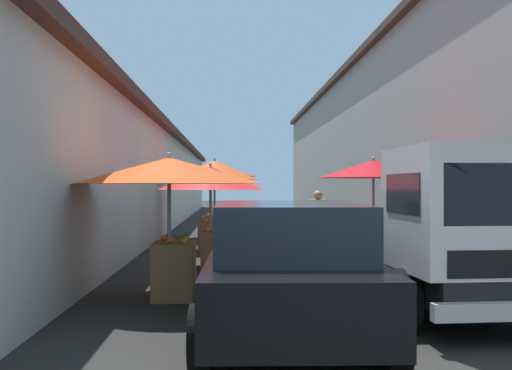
# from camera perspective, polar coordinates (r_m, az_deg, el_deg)

# --- Properties ---
(ground) EXTENTS (90.00, 90.00, 0.00)m
(ground) POSITION_cam_1_polar(r_m,az_deg,el_deg) (16.74, 2.04, -5.69)
(ground) COLOR #282826
(building_left_whitewash) EXTENTS (49.80, 7.50, 3.70)m
(building_left_whitewash) POSITION_cam_1_polar(r_m,az_deg,el_deg) (19.69, -19.29, 0.58)
(building_left_whitewash) COLOR silver
(building_left_whitewash) RESTS_ON ground
(building_right_concrete) EXTENTS (49.80, 7.50, 6.60)m
(building_right_concrete) POSITION_cam_1_polar(r_m,az_deg,el_deg) (20.68, 21.30, 4.57)
(building_right_concrete) COLOR #A39E93
(building_right_concrete) RESTS_ON ground
(fruit_stall_near_right) EXTENTS (2.10, 2.10, 2.10)m
(fruit_stall_near_right) POSITION_cam_1_polar(r_m,az_deg,el_deg) (11.36, -4.48, -0.52)
(fruit_stall_near_right) COLOR #9E9EA3
(fruit_stall_near_right) RESTS_ON ground
(fruit_stall_mid_lane) EXTENTS (2.72, 2.72, 2.13)m
(fruit_stall_mid_lane) POSITION_cam_1_polar(r_m,az_deg,el_deg) (8.36, -8.63, 0.22)
(fruit_stall_mid_lane) COLOR #9E9EA3
(fruit_stall_mid_lane) RESTS_ON ground
(fruit_stall_near_left) EXTENTS (2.45, 2.45, 2.27)m
(fruit_stall_near_left) POSITION_cam_1_polar(r_m,az_deg,el_deg) (12.68, 11.66, 0.56)
(fruit_stall_near_left) COLOR #9E9EA3
(fruit_stall_near_left) RESTS_ON ground
(fruit_stall_far_right) EXTENTS (2.80, 2.80, 2.35)m
(fruit_stall_far_right) POSITION_cam_1_polar(r_m,az_deg,el_deg) (17.55, -4.55, 0.75)
(fruit_stall_far_right) COLOR #9E9EA3
(fruit_stall_far_right) RESTS_ON ground
(fruit_stall_far_left) EXTENTS (2.20, 2.20, 2.37)m
(fruit_stall_far_left) POSITION_cam_1_polar(r_m,az_deg,el_deg) (14.50, -4.20, 0.48)
(fruit_stall_far_left) COLOR #9E9EA3
(fruit_stall_far_left) RESTS_ON ground
(hatchback_car) EXTENTS (3.95, 2.00, 1.45)m
(hatchback_car) POSITION_cam_1_polar(r_m,az_deg,el_deg) (6.38, 3.18, -8.22)
(hatchback_car) COLOR black
(hatchback_car) RESTS_ON ground
(delivery_truck) EXTENTS (5.00, 2.16, 2.08)m
(delivery_truck) POSITION_cam_1_polar(r_m,az_deg,el_deg) (7.56, 18.94, -4.63)
(delivery_truck) COLOR black
(delivery_truck) RESTS_ON ground
(vendor_by_crates) EXTENTS (0.46, 0.47, 1.53)m
(vendor_by_crates) POSITION_cam_1_polar(r_m,az_deg,el_deg) (13.01, 6.21, -3.46)
(vendor_by_crates) COLOR navy
(vendor_by_crates) RESTS_ON ground
(parked_scooter) EXTENTS (1.68, 0.49, 1.14)m
(parked_scooter) POSITION_cam_1_polar(r_m,az_deg,el_deg) (17.12, 7.05, -4.06)
(parked_scooter) COLOR black
(parked_scooter) RESTS_ON ground
(plastic_stool) EXTENTS (0.30, 0.30, 0.43)m
(plastic_stool) POSITION_cam_1_polar(r_m,az_deg,el_deg) (16.20, 9.66, -4.72)
(plastic_stool) COLOR red
(plastic_stool) RESTS_ON ground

